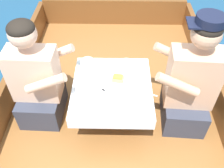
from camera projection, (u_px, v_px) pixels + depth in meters
name	position (u px, v px, depth m)	size (l,w,h in m)	color
ground_plane	(112.00, 139.00, 2.60)	(60.00, 60.00, 0.00)	navy
boat_deck	(112.00, 129.00, 2.47)	(2.03, 3.43, 0.36)	brown
gunwale_port	(3.00, 106.00, 2.25)	(0.06, 3.43, 0.30)	brown
gunwale_starboard	(222.00, 110.00, 2.23)	(0.06, 3.43, 0.30)	brown
bow_coaming	(114.00, 12.00, 3.42)	(1.91, 0.06, 0.35)	brown
cockpit_table	(112.00, 89.00, 2.15)	(0.67, 0.74, 0.38)	#B2B2B7
person_port	(37.00, 82.00, 2.12)	(0.53, 0.45, 0.99)	#333847
person_starboard	(190.00, 85.00, 2.04)	(0.54, 0.46, 1.07)	#333847
plate_sandwich	(118.00, 81.00, 2.15)	(0.19, 0.19, 0.01)	white
plate_bread	(88.00, 91.00, 2.06)	(0.21, 0.21, 0.01)	white
sandwich	(118.00, 78.00, 2.14)	(0.11, 0.09, 0.05)	tan
bowl_port_near	(87.00, 62.00, 2.30)	(0.13, 0.13, 0.04)	white
bowl_starboard_near	(128.00, 99.00, 1.98)	(0.13, 0.13, 0.04)	white
bowl_center_far	(81.00, 110.00, 1.90)	(0.12, 0.12, 0.04)	white
coffee_cup_port	(127.00, 63.00, 2.28)	(0.10, 0.08, 0.06)	white
coffee_cup_starboard	(111.00, 67.00, 2.25)	(0.10, 0.07, 0.05)	white
coffee_cup_center	(102.00, 105.00, 1.92)	(0.11, 0.08, 0.07)	white
tin_can	(101.00, 75.00, 2.17)	(0.07, 0.07, 0.05)	silver
utensil_fork_starboard	(117.00, 100.00, 2.00)	(0.14, 0.12, 0.00)	silver
utensil_fork_port	(107.00, 94.00, 2.05)	(0.12, 0.14, 0.00)	silver
utensil_spoon_starboard	(122.00, 108.00, 1.94)	(0.16, 0.09, 0.01)	silver
utensil_spoon_port	(144.00, 92.00, 2.06)	(0.16, 0.08, 0.01)	silver
utensil_spoon_center	(146.00, 80.00, 2.16)	(0.11, 0.15, 0.01)	silver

